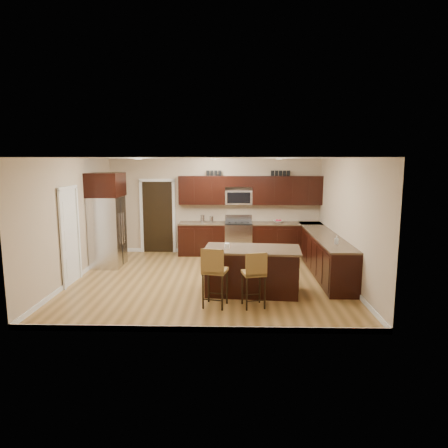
{
  "coord_description": "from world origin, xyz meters",
  "views": [
    {
      "loc": [
        0.55,
        -8.61,
        2.66
      ],
      "look_at": [
        0.32,
        0.4,
        1.21
      ],
      "focal_mm": 32.0,
      "sensor_mm": 36.0,
      "label": 1
    }
  ],
  "objects_px": {
    "island": "(252,272)",
    "stool_mid": "(255,273)",
    "range": "(238,238)",
    "refrigerator": "(107,219)",
    "stool_left": "(214,270)"
  },
  "relations": [
    {
      "from": "stool_mid",
      "to": "island",
      "type": "bearing_deg",
      "value": 77.85
    },
    {
      "from": "stool_left",
      "to": "refrigerator",
      "type": "distance_m",
      "value": 4.02
    },
    {
      "from": "stool_mid",
      "to": "range",
      "type": "bearing_deg",
      "value": 80.67
    },
    {
      "from": "range",
      "to": "refrigerator",
      "type": "bearing_deg",
      "value": -158.62
    },
    {
      "from": "island",
      "to": "stool_left",
      "type": "bearing_deg",
      "value": -125.59
    },
    {
      "from": "range",
      "to": "refrigerator",
      "type": "xyz_separation_m",
      "value": [
        -3.3,
        -1.29,
        0.74
      ]
    },
    {
      "from": "island",
      "to": "stool_mid",
      "type": "height_order",
      "value": "stool_mid"
    },
    {
      "from": "island",
      "to": "stool_left",
      "type": "xyz_separation_m",
      "value": [
        -0.72,
        -0.84,
        0.27
      ]
    },
    {
      "from": "range",
      "to": "stool_mid",
      "type": "relative_size",
      "value": 1.06
    },
    {
      "from": "island",
      "to": "refrigerator",
      "type": "distance_m",
      "value": 4.13
    },
    {
      "from": "stool_left",
      "to": "refrigerator",
      "type": "height_order",
      "value": "refrigerator"
    },
    {
      "from": "stool_mid",
      "to": "refrigerator",
      "type": "distance_m",
      "value": 4.57
    },
    {
      "from": "island",
      "to": "stool_mid",
      "type": "xyz_separation_m",
      "value": [
        0.01,
        -0.84,
        0.22
      ]
    },
    {
      "from": "stool_left",
      "to": "stool_mid",
      "type": "relative_size",
      "value": 1.07
    },
    {
      "from": "range",
      "to": "refrigerator",
      "type": "distance_m",
      "value": 3.62
    }
  ]
}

